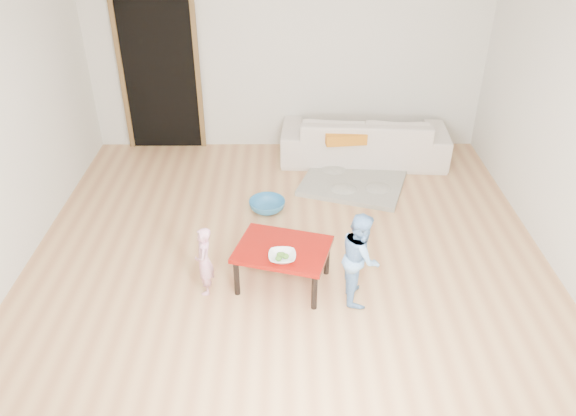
{
  "coord_description": "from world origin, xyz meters",
  "views": [
    {
      "loc": [
        -0.02,
        -4.44,
        3.27
      ],
      "look_at": [
        0.0,
        -0.2,
        0.65
      ],
      "focal_mm": 35.0,
      "sensor_mm": 36.0,
      "label": 1
    }
  ],
  "objects_px": {
    "red_table": "(283,266)",
    "basin": "(267,206)",
    "child_pink": "(204,261)",
    "bowl": "(282,257)",
    "child_blue": "(360,257)",
    "sofa": "(364,138)"
  },
  "relations": [
    {
      "from": "red_table",
      "to": "basin",
      "type": "relative_size",
      "value": 2.01
    },
    {
      "from": "child_pink",
      "to": "basin",
      "type": "height_order",
      "value": "child_pink"
    },
    {
      "from": "bowl",
      "to": "basin",
      "type": "distance_m",
      "value": 1.48
    },
    {
      "from": "bowl",
      "to": "child_blue",
      "type": "relative_size",
      "value": 0.28
    },
    {
      "from": "child_blue",
      "to": "basin",
      "type": "bearing_deg",
      "value": 31.01
    },
    {
      "from": "sofa",
      "to": "child_blue",
      "type": "height_order",
      "value": "child_blue"
    },
    {
      "from": "red_table",
      "to": "child_pink",
      "type": "bearing_deg",
      "value": -171.64
    },
    {
      "from": "child_blue",
      "to": "basin",
      "type": "distance_m",
      "value": 1.69
    },
    {
      "from": "sofa",
      "to": "child_pink",
      "type": "height_order",
      "value": "child_pink"
    },
    {
      "from": "red_table",
      "to": "bowl",
      "type": "distance_m",
      "value": 0.29
    },
    {
      "from": "bowl",
      "to": "red_table",
      "type": "bearing_deg",
      "value": 88.66
    },
    {
      "from": "sofa",
      "to": "red_table",
      "type": "relative_size",
      "value": 2.59
    },
    {
      "from": "red_table",
      "to": "child_blue",
      "type": "height_order",
      "value": "child_blue"
    },
    {
      "from": "sofa",
      "to": "basin",
      "type": "xyz_separation_m",
      "value": [
        -1.19,
        -1.25,
        -0.24
      ]
    },
    {
      "from": "red_table",
      "to": "sofa",
      "type": "bearing_deg",
      "value": 67.84
    },
    {
      "from": "sofa",
      "to": "child_blue",
      "type": "bearing_deg",
      "value": 86.28
    },
    {
      "from": "sofa",
      "to": "bowl",
      "type": "relative_size",
      "value": 8.83
    },
    {
      "from": "bowl",
      "to": "child_blue",
      "type": "distance_m",
      "value": 0.66
    },
    {
      "from": "sofa",
      "to": "basin",
      "type": "bearing_deg",
      "value": 50.22
    },
    {
      "from": "basin",
      "to": "child_pink",
      "type": "bearing_deg",
      "value": -110.43
    },
    {
      "from": "basin",
      "to": "bowl",
      "type": "bearing_deg",
      "value": -83.11
    },
    {
      "from": "bowl",
      "to": "basin",
      "type": "height_order",
      "value": "bowl"
    }
  ]
}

